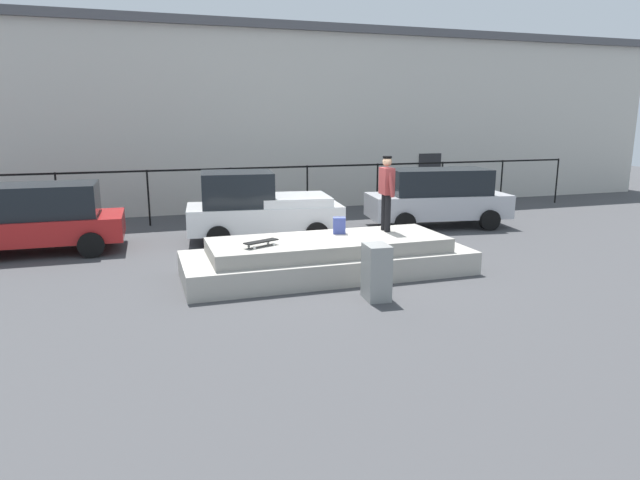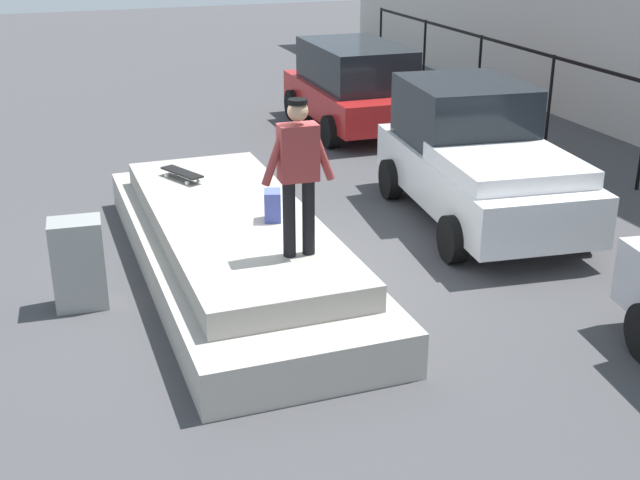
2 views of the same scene
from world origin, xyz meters
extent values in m
plane|color=#424244|center=(0.00, 0.00, 0.00)|extent=(60.00, 60.00, 0.00)
cube|color=#ADA89E|center=(-0.34, -0.50, 0.26)|extent=(6.40, 2.29, 0.51)
cube|color=#A09B91|center=(-0.34, -0.50, 0.66)|extent=(5.25, 1.88, 0.31)
cylinder|color=black|center=(1.21, -0.03, 1.25)|extent=(0.14, 0.14, 0.87)
cylinder|color=black|center=(1.20, -0.25, 1.25)|extent=(0.14, 0.14, 0.87)
cube|color=maroon|center=(1.20, -0.14, 1.99)|extent=(0.26, 0.43, 0.61)
cylinder|color=maroon|center=(1.21, 0.12, 1.96)|extent=(0.10, 0.30, 0.61)
cylinder|color=maroon|center=(1.19, -0.40, 1.96)|extent=(0.10, 0.30, 0.61)
sphere|color=tan|center=(1.20, -0.14, 2.44)|extent=(0.22, 0.22, 0.22)
cylinder|color=black|center=(1.20, -0.14, 2.54)|extent=(0.22, 0.22, 0.05)
cube|color=black|center=(-1.93, -0.83, 0.93)|extent=(0.78, 0.50, 0.02)
cylinder|color=silver|center=(-2.20, -0.84, 0.85)|extent=(0.06, 0.05, 0.06)
cylinder|color=silver|center=(-2.11, -1.03, 0.85)|extent=(0.06, 0.05, 0.06)
cylinder|color=silver|center=(-1.74, -0.64, 0.85)|extent=(0.06, 0.05, 0.06)
cylinder|color=silver|center=(-1.66, -0.82, 0.85)|extent=(0.06, 0.05, 0.06)
cube|color=#3F4C99|center=(0.06, -0.10, 1.01)|extent=(0.33, 0.27, 0.38)
cube|color=#B21E1E|center=(-6.72, 3.75, 0.63)|extent=(4.04, 1.99, 0.62)
cube|color=black|center=(-6.72, 3.75, 1.36)|extent=(2.83, 1.74, 0.83)
cylinder|color=black|center=(-5.46, 4.70, 0.32)|extent=(0.64, 0.23, 0.64)
cylinder|color=black|center=(-5.49, 2.75, 0.32)|extent=(0.64, 0.23, 0.64)
cube|color=white|center=(-0.93, 3.39, 0.67)|extent=(4.47, 2.30, 0.70)
cube|color=black|center=(-1.67, 3.47, 1.49)|extent=(2.11, 1.89, 0.94)
cube|color=white|center=(-0.07, 3.29, 1.14)|extent=(2.11, 1.95, 0.24)
cylinder|color=black|center=(-2.14, 4.47, 0.32)|extent=(0.66, 0.29, 0.64)
cylinder|color=black|center=(-2.35, 2.60, 0.32)|extent=(0.66, 0.29, 0.64)
cylinder|color=black|center=(0.50, 4.17, 0.32)|extent=(0.66, 0.29, 0.64)
cylinder|color=black|center=(0.29, 2.31, 0.32)|extent=(0.66, 0.29, 0.64)
cube|color=#B7B7BC|center=(4.78, 3.66, 0.69)|extent=(4.62, 2.33, 0.73)
cube|color=black|center=(4.78, 3.66, 1.45)|extent=(3.28, 1.94, 0.79)
cylinder|color=black|center=(3.55, 4.73, 0.32)|extent=(0.66, 0.31, 0.64)
cylinder|color=black|center=(3.30, 2.98, 0.32)|extent=(0.66, 0.31, 0.64)
cylinder|color=black|center=(6.26, 4.34, 0.32)|extent=(0.66, 0.31, 0.64)
cylinder|color=black|center=(6.01, 2.59, 0.32)|extent=(0.66, 0.31, 0.64)
cube|color=gray|center=(-0.04, -2.45, 0.54)|extent=(0.49, 0.63, 1.08)
cylinder|color=black|center=(-6.67, 6.66, 0.90)|extent=(0.06, 0.06, 1.81)
cylinder|color=black|center=(-4.00, 6.66, 0.90)|extent=(0.06, 0.06, 1.81)
cylinder|color=black|center=(-1.33, 6.66, 0.90)|extent=(0.06, 0.06, 1.81)
cylinder|color=black|center=(1.33, 6.66, 0.90)|extent=(0.06, 0.06, 1.81)
cylinder|color=black|center=(4.00, 6.66, 0.90)|extent=(0.06, 0.06, 1.81)
cylinder|color=black|center=(6.67, 6.66, 0.90)|extent=(0.06, 0.06, 1.81)
cylinder|color=black|center=(9.33, 6.66, 0.90)|extent=(0.06, 0.06, 1.81)
cylinder|color=black|center=(12.00, 6.66, 0.90)|extent=(0.06, 0.06, 1.81)
cube|color=black|center=(0.00, 6.66, 1.77)|extent=(24.00, 0.04, 0.06)
cube|color=beige|center=(0.00, 12.38, 3.26)|extent=(35.61, 7.85, 6.51)
cube|color=#4C4C51|center=(0.00, 12.38, 6.66)|extent=(36.32, 8.24, 0.30)
cube|color=#262628|center=(7.12, 8.45, 1.00)|extent=(1.00, 0.06, 2.00)
camera|label=1|loc=(-4.23, -11.78, 3.42)|focal=31.01mm
camera|label=2|loc=(9.31, -2.83, 4.45)|focal=46.85mm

